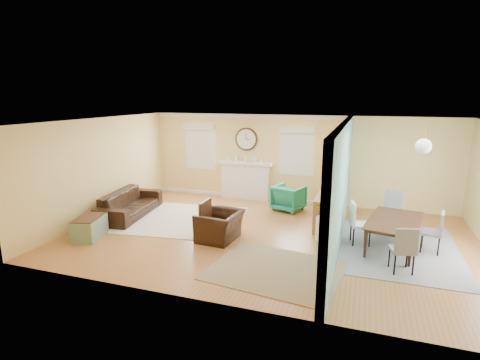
% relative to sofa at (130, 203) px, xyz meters
% --- Properties ---
extents(floor, '(9.00, 9.00, 0.00)m').
position_rel_sofa_xyz_m(floor, '(3.90, -0.30, -0.33)').
color(floor, '#A56132').
rests_on(floor, ground).
extents(wall_back, '(9.00, 0.02, 2.60)m').
position_rel_sofa_xyz_m(wall_back, '(3.90, 2.70, 0.97)').
color(wall_back, '#E6C06D').
rests_on(wall_back, ground).
extents(wall_front, '(9.00, 0.02, 2.60)m').
position_rel_sofa_xyz_m(wall_front, '(3.90, -3.30, 0.97)').
color(wall_front, '#E6C06D').
rests_on(wall_front, ground).
extents(wall_left, '(0.02, 6.00, 2.60)m').
position_rel_sofa_xyz_m(wall_left, '(-0.60, -0.30, 0.97)').
color(wall_left, '#E6C06D').
rests_on(wall_left, ground).
extents(ceiling, '(9.00, 6.00, 0.02)m').
position_rel_sofa_xyz_m(ceiling, '(3.90, -0.30, 2.27)').
color(ceiling, white).
rests_on(ceiling, wall_back).
extents(partition, '(0.17, 6.00, 2.60)m').
position_rel_sofa_xyz_m(partition, '(5.41, -0.02, 1.03)').
color(partition, '#E6C06D').
rests_on(partition, ground).
extents(fireplace, '(1.70, 0.30, 1.17)m').
position_rel_sofa_xyz_m(fireplace, '(2.40, 2.58, 0.27)').
color(fireplace, white).
rests_on(fireplace, ground).
extents(wall_clock, '(0.70, 0.07, 0.70)m').
position_rel_sofa_xyz_m(wall_clock, '(2.40, 2.66, 1.52)').
color(wall_clock, '#3F2416').
rests_on(wall_clock, wall_back).
extents(window_left, '(1.05, 0.13, 1.42)m').
position_rel_sofa_xyz_m(window_left, '(0.85, 2.65, 1.33)').
color(window_left, white).
rests_on(window_left, wall_back).
extents(window_right, '(1.05, 0.13, 1.42)m').
position_rel_sofa_xyz_m(window_right, '(3.95, 2.65, 1.33)').
color(window_right, white).
rests_on(window_right, wall_back).
extents(pendant, '(0.30, 0.30, 0.55)m').
position_rel_sofa_xyz_m(pendant, '(6.90, -0.30, 1.87)').
color(pendant, gold).
rests_on(pendant, ceiling).
extents(rug_cream, '(3.36, 3.01, 0.02)m').
position_rel_sofa_xyz_m(rug_cream, '(1.43, 0.13, -0.32)').
color(rug_cream, '#F1EACE').
rests_on(rug_cream, floor).
extents(rug_jute, '(2.56, 2.19, 0.01)m').
position_rel_sofa_xyz_m(rug_jute, '(4.45, -1.91, -0.32)').
color(rug_jute, '#9E8367').
rests_on(rug_jute, floor).
extents(rug_grey, '(2.53, 3.16, 0.01)m').
position_rel_sofa_xyz_m(rug_grey, '(6.58, -0.12, -0.32)').
color(rug_grey, gray).
rests_on(rug_grey, floor).
extents(sofa, '(1.18, 2.36, 0.66)m').
position_rel_sofa_xyz_m(sofa, '(0.00, 0.00, 0.00)').
color(sofa, black).
rests_on(sofa, floor).
extents(eames_chair, '(0.93, 1.05, 0.64)m').
position_rel_sofa_xyz_m(eames_chair, '(2.92, -0.83, -0.01)').
color(eames_chair, black).
rests_on(eames_chair, floor).
extents(green_chair, '(0.97, 0.99, 0.71)m').
position_rel_sofa_xyz_m(green_chair, '(3.92, 1.83, 0.02)').
color(green_chair, '#167660').
rests_on(green_chair, floor).
extents(trunk, '(0.70, 0.94, 0.49)m').
position_rel_sofa_xyz_m(trunk, '(0.08, -1.68, -0.09)').
color(trunk, gray).
rests_on(trunk, floor).
extents(credenza, '(0.55, 1.62, 0.80)m').
position_rel_sofa_xyz_m(credenza, '(5.09, 0.92, 0.07)').
color(credenza, '#9D734D').
rests_on(credenza, floor).
extents(tv, '(0.22, 1.08, 0.62)m').
position_rel_sofa_xyz_m(tv, '(5.07, 0.92, 0.78)').
color(tv, black).
rests_on(tv, credenza).
extents(garden_stool, '(0.35, 0.35, 0.51)m').
position_rel_sofa_xyz_m(garden_stool, '(5.10, -0.09, -0.07)').
color(garden_stool, white).
rests_on(garden_stool, floor).
extents(potted_plant, '(0.46, 0.47, 0.40)m').
position_rel_sofa_xyz_m(potted_plant, '(5.10, -0.09, 0.38)').
color(potted_plant, '#337F33').
rests_on(potted_plant, garden_stool).
extents(dining_table, '(1.31, 1.93, 0.62)m').
position_rel_sofa_xyz_m(dining_table, '(6.58, -0.12, -0.02)').
color(dining_table, '#3F2416').
rests_on(dining_table, floor).
extents(dining_chair_n, '(0.52, 0.52, 0.95)m').
position_rel_sofa_xyz_m(dining_chair_n, '(6.54, 1.01, 0.23)').
color(dining_chair_n, gray).
rests_on(dining_chair_n, floor).
extents(dining_chair_s, '(0.48, 0.48, 0.89)m').
position_rel_sofa_xyz_m(dining_chair_s, '(6.62, -1.23, 0.19)').
color(dining_chair_s, gray).
rests_on(dining_chair_s, floor).
extents(dining_chair_w, '(0.49, 0.49, 0.93)m').
position_rel_sofa_xyz_m(dining_chair_w, '(5.88, -0.11, 0.21)').
color(dining_chair_w, white).
rests_on(dining_chair_w, floor).
extents(dining_chair_e, '(0.46, 0.46, 0.88)m').
position_rel_sofa_xyz_m(dining_chair_e, '(7.25, -0.09, 0.18)').
color(dining_chair_e, gray).
rests_on(dining_chair_e, floor).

